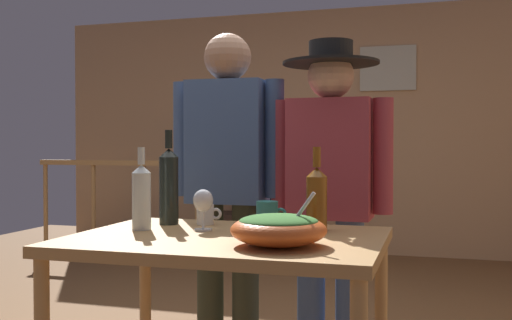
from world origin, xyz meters
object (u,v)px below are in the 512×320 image
at_px(salad_bowl, 279,228).
at_px(person_standing_right, 330,182).
at_px(framed_picture, 388,68).
at_px(wine_bottle_clear, 141,196).
at_px(serving_table, 227,260).
at_px(wine_bottle_amber, 317,197).
at_px(wine_glass, 203,202).
at_px(wine_bottle_dark, 169,185).
at_px(mug_white, 206,214).
at_px(mug_teal, 268,215).
at_px(tv_console, 259,234).
at_px(person_standing_left, 228,174).
at_px(stair_railing, 215,197).
at_px(flat_screen_tv, 258,185).

xyz_separation_m(salad_bowl, person_standing_right, (0.02, 0.88, 0.09)).
bearing_deg(framed_picture, wine_bottle_clear, -98.64).
bearing_deg(serving_table, salad_bowl, -34.80).
xyz_separation_m(framed_picture, wine_bottle_amber, (0.02, -3.90, -0.97)).
relative_size(wine_glass, wine_bottle_clear, 0.50).
distance_m(wine_bottle_dark, person_standing_right, 0.76).
bearing_deg(wine_bottle_clear, person_standing_right, 47.51).
distance_m(framed_picture, wine_bottle_amber, 4.02).
bearing_deg(wine_bottle_dark, mug_white, 13.64).
relative_size(salad_bowl, wine_bottle_dark, 0.81).
relative_size(mug_teal, mug_white, 1.14).
distance_m(serving_table, wine_bottle_dark, 0.47).
xyz_separation_m(tv_console, serving_table, (1.01, -3.84, 0.49)).
height_order(framed_picture, serving_table, framed_picture).
bearing_deg(person_standing_left, person_standing_right, 178.79).
relative_size(framed_picture, mug_white, 5.19).
bearing_deg(wine_bottle_clear, wine_bottle_amber, 15.75).
bearing_deg(tv_console, stair_railing, -111.73).
relative_size(stair_railing, person_standing_right, 1.81).
height_order(stair_railing, tv_console, stair_railing).
xyz_separation_m(wine_glass, mug_teal, (0.22, 0.12, -0.05)).
bearing_deg(tv_console, mug_teal, -73.16).
distance_m(mug_white, person_standing_left, 0.49).
height_order(tv_console, wine_bottle_clear, wine_bottle_clear).
xyz_separation_m(framed_picture, flat_screen_tv, (-1.26, -0.32, -1.18)).
bearing_deg(flat_screen_tv, stair_railing, -112.79).
distance_m(salad_bowl, wine_bottle_dark, 0.69).
xyz_separation_m(salad_bowl, wine_bottle_amber, (0.05, 0.39, 0.07)).
distance_m(framed_picture, mug_white, 4.03).
height_order(framed_picture, wine_bottle_clear, framed_picture).
distance_m(framed_picture, mug_teal, 4.05).
bearing_deg(wine_bottle_amber, wine_glass, -162.07).
height_order(serving_table, wine_bottle_amber, wine_bottle_amber).
relative_size(framed_picture, wine_bottle_dark, 1.43).
bearing_deg(stair_railing, mug_teal, -65.88).
bearing_deg(wine_glass, framed_picture, 84.52).
xyz_separation_m(wine_bottle_amber, person_standing_right, (-0.03, 0.49, 0.03)).
relative_size(serving_table, person_standing_left, 0.67).
relative_size(wine_bottle_amber, mug_white, 2.99).
relative_size(wine_glass, mug_teal, 1.29).
relative_size(tv_console, mug_teal, 7.43).
bearing_deg(person_standing_left, wine_bottle_clear, 79.20).
bearing_deg(wine_bottle_amber, wine_bottle_clear, -164.25).
height_order(framed_picture, wine_glass, framed_picture).
distance_m(framed_picture, stair_railing, 2.16).
relative_size(flat_screen_tv, person_standing_right, 0.43).
height_order(flat_screen_tv, serving_table, flat_screen_tv).
xyz_separation_m(wine_bottle_amber, wine_bottle_dark, (-0.61, -0.01, 0.03)).
distance_m(stair_railing, salad_bowl, 3.70).
bearing_deg(mug_teal, wine_bottle_clear, -159.19).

